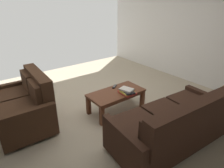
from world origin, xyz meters
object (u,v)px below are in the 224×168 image
Objects in this scene: book_stack at (127,91)px; coffee_table at (116,95)px; loveseat_near at (25,105)px; tv_remote at (115,87)px; sofa_main at (174,124)px.

coffee_table is at bearing -56.48° from book_stack.
coffee_table is at bearing 158.80° from loveseat_near.
loveseat_near is 1.19× the size of coffee_table.
loveseat_near is 1.64m from tv_remote.
sofa_main reaches higher than book_stack.
tv_remote is (-1.60, 0.39, 0.03)m from loveseat_near.
book_stack reaches higher than coffee_table.
loveseat_near is at bearing -13.72° from tv_remote.
coffee_table is at bearing -87.44° from sofa_main.
sofa_main reaches higher than tv_remote.
loveseat_near reaches higher than tv_remote.
tv_remote is at bearing -92.00° from sofa_main.
sofa_main is 1.76× the size of coffee_table.
coffee_table is 0.24m from book_stack.
book_stack is at bearing 91.50° from tv_remote.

